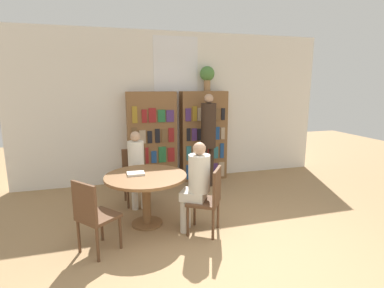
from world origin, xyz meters
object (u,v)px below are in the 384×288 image
(seated_reader_left, at_px, (137,165))
(chair_left_side, at_px, (135,173))
(bookshelf_right, at_px, (203,136))
(chair_far_side, at_px, (209,197))
(flower_vase, at_px, (207,75))
(seated_reader_right, at_px, (196,181))
(bookshelf_left, at_px, (152,139))
(reading_table, at_px, (146,184))
(chair_near_camera, at_px, (93,213))
(librarian_standing, at_px, (208,131))

(seated_reader_left, bearing_deg, chair_left_side, -90.00)
(bookshelf_right, distance_m, chair_far_side, 2.43)
(flower_vase, bearing_deg, seated_reader_left, -145.14)
(seated_reader_left, relative_size, seated_reader_right, 0.99)
(flower_vase, distance_m, seated_reader_left, 2.40)
(bookshelf_left, distance_m, reading_table, 1.88)
(chair_left_side, bearing_deg, chair_near_camera, 63.00)
(chair_left_side, relative_size, librarian_standing, 0.50)
(bookshelf_right, height_order, seated_reader_left, bookshelf_right)
(reading_table, relative_size, chair_far_side, 1.26)
(bookshelf_left, xyz_separation_m, chair_near_camera, (-1.07, -2.40, -0.40))
(seated_reader_left, bearing_deg, chair_near_camera, 59.75)
(seated_reader_left, height_order, seated_reader_right, seated_reader_right)
(chair_left_side, height_order, seated_reader_left, seated_reader_left)
(reading_table, xyz_separation_m, seated_reader_left, (-0.05, 0.72, 0.10))
(bookshelf_right, xyz_separation_m, chair_near_camera, (-2.14, -2.40, -0.40))
(bookshelf_left, height_order, flower_vase, flower_vase)
(chair_far_side, xyz_separation_m, seated_reader_right, (-0.15, 0.09, 0.21))
(flower_vase, distance_m, chair_far_side, 2.93)
(chair_near_camera, bearing_deg, reading_table, 90.00)
(flower_vase, relative_size, reading_table, 0.43)
(bookshelf_left, height_order, chair_far_side, bookshelf_left)
(flower_vase, distance_m, librarian_standing, 1.18)
(flower_vase, relative_size, seated_reader_right, 0.40)
(reading_table, height_order, seated_reader_right, seated_reader_right)
(chair_far_side, bearing_deg, reading_table, 90.00)
(seated_reader_right, distance_m, librarian_standing, 1.90)
(bookshelf_right, xyz_separation_m, seated_reader_left, (-1.50, -1.09, -0.21))
(bookshelf_left, height_order, seated_reader_left, bookshelf_left)
(bookshelf_right, distance_m, seated_reader_left, 1.86)
(bookshelf_left, distance_m, flower_vase, 1.69)
(chair_left_side, bearing_deg, chair_far_side, 117.00)
(bookshelf_right, relative_size, flower_vase, 3.72)
(reading_table, xyz_separation_m, chair_near_camera, (-0.70, -0.58, -0.10))
(chair_near_camera, distance_m, seated_reader_right, 1.35)
(flower_vase, bearing_deg, chair_near_camera, -132.72)
(chair_far_side, bearing_deg, flower_vase, 14.03)
(seated_reader_left, xyz_separation_m, librarian_standing, (1.43, 0.59, 0.40))
(chair_near_camera, xyz_separation_m, chair_far_side, (1.47, 0.10, 0.00))
(bookshelf_left, relative_size, bookshelf_right, 1.00)
(bookshelf_right, xyz_separation_m, chair_left_side, (-1.51, -0.91, -0.40))
(chair_near_camera, height_order, chair_left_side, same)
(bookshelf_left, xyz_separation_m, chair_far_side, (0.40, -2.30, -0.40))
(bookshelf_left, distance_m, seated_reader_left, 1.19)
(flower_vase, xyz_separation_m, seated_reader_right, (-0.90, -2.21, -1.43))
(librarian_standing, bearing_deg, seated_reader_left, -157.65)
(bookshelf_left, relative_size, chair_far_side, 2.03)
(chair_left_side, bearing_deg, reading_table, 90.00)
(chair_left_side, xyz_separation_m, seated_reader_left, (0.01, -0.18, 0.19))
(flower_vase, height_order, librarian_standing, flower_vase)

